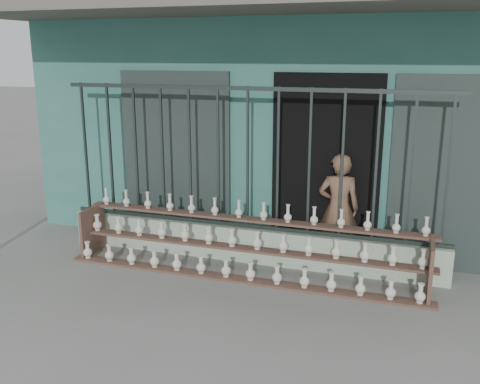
% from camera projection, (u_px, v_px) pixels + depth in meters
% --- Properties ---
extents(ground, '(60.00, 60.00, 0.00)m').
position_uv_depth(ground, '(211.00, 303.00, 5.82)').
color(ground, slate).
extents(workshop_building, '(7.40, 6.60, 3.21)m').
position_uv_depth(workshop_building, '(298.00, 113.00, 9.29)').
color(workshop_building, '#346E64').
rests_on(workshop_building, ground).
extents(parapet_wall, '(5.00, 0.20, 0.45)m').
position_uv_depth(parapet_wall, '(247.00, 244.00, 6.95)').
color(parapet_wall, '#B0C9AC').
rests_on(parapet_wall, ground).
extents(security_fence, '(5.00, 0.04, 1.80)m').
position_uv_depth(security_fence, '(248.00, 159.00, 6.67)').
color(security_fence, '#283330').
rests_on(security_fence, parapet_wall).
extents(shelf_rack, '(4.50, 0.68, 0.85)m').
position_uv_depth(shelf_rack, '(244.00, 245.00, 6.51)').
color(shelf_rack, brown).
rests_on(shelf_rack, ground).
extents(elderly_woman, '(0.57, 0.42, 1.43)m').
position_uv_depth(elderly_woman, '(338.00, 209.00, 6.80)').
color(elderly_woman, brown).
rests_on(elderly_woman, ground).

